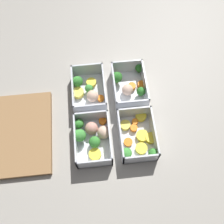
# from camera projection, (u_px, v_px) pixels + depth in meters

# --- Properties ---
(ground_plane) EXTENTS (4.00, 4.00, 0.00)m
(ground_plane) POSITION_uv_depth(u_px,v_px,m) (112.00, 115.00, 0.88)
(ground_plane) COLOR gray
(container_near_left) EXTENTS (0.17, 0.12, 0.06)m
(container_near_left) POSITION_uv_depth(u_px,v_px,m) (138.00, 137.00, 0.82)
(container_near_left) COLOR silver
(container_near_left) RESTS_ON ground_plane
(container_near_right) EXTENTS (0.16, 0.12, 0.06)m
(container_near_right) POSITION_uv_depth(u_px,v_px,m) (129.00, 85.00, 0.90)
(container_near_right) COLOR silver
(container_near_right) RESTS_ON ground_plane
(container_far_left) EXTENTS (0.17, 0.12, 0.06)m
(container_far_left) POSITION_uv_depth(u_px,v_px,m) (92.00, 136.00, 0.82)
(container_far_left) COLOR silver
(container_far_left) RESTS_ON ground_plane
(container_far_right) EXTENTS (0.16, 0.12, 0.06)m
(container_far_right) POSITION_uv_depth(u_px,v_px,m) (88.00, 90.00, 0.89)
(container_far_right) COLOR silver
(container_far_right) RESTS_ON ground_plane
(cutting_board) EXTENTS (0.28, 0.18, 0.02)m
(cutting_board) POSITION_uv_depth(u_px,v_px,m) (23.00, 133.00, 0.84)
(cutting_board) COLOR olive
(cutting_board) RESTS_ON ground_plane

